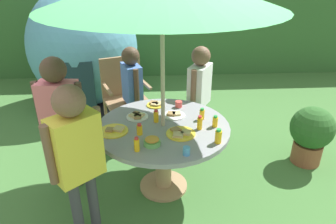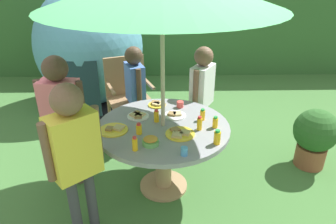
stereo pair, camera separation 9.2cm
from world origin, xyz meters
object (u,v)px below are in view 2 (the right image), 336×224
Objects in this scene: plate_far_left at (138,115)px; juice_bottle_back_edge at (200,124)px; plate_near_right at (157,104)px; juice_bottle_mid_right at (217,137)px; cup_far at (184,151)px; juice_bottle_near_left at (215,122)px; juice_bottle_spot_a at (139,129)px; child_in_yellow_shirt at (74,146)px; plate_front_edge at (175,115)px; juice_bottle_spot_b at (135,144)px; dome_tent at (89,47)px; child_in_pink_shirt at (61,107)px; plate_center_front at (180,133)px; juice_bottle_mid_left at (203,115)px; juice_bottle_far_right at (156,116)px; potted_plant at (315,135)px; child_in_blue_shirt at (135,83)px; child_in_white_shirt at (202,86)px; wooden_chair at (128,92)px; plate_center_back at (114,129)px; cup_near at (180,104)px; snack_bowl at (151,141)px; garden_table at (163,139)px.

juice_bottle_back_edge is (0.57, -0.27, 0.05)m from plate_far_left.
plate_near_right is 1.40× the size of juice_bottle_back_edge.
cup_far is (-0.28, -0.16, -0.02)m from juice_bottle_mid_right.
juice_bottle_spot_a is (-0.68, -0.10, -0.00)m from juice_bottle_near_left.
plate_front_edge is (0.77, 0.75, -0.13)m from child_in_yellow_shirt.
dome_tent is at bearing 108.74° from juice_bottle_spot_b.
plate_center_front is (1.08, -0.28, -0.14)m from child_in_pink_shirt.
juice_bottle_spot_a is (-0.36, 0.02, 0.04)m from plate_center_front.
juice_bottle_far_right is at bearing -176.55° from juice_bottle_mid_left.
dome_tent is 3.35m from potted_plant.
plate_near_right is 0.95m from cup_far.
juice_bottle_near_left is 0.54m from cup_far.
plate_far_left is at bearing 172.69° from juice_bottle_mid_left.
juice_bottle_spot_a is at bearing -13.43° from child_in_blue_shirt.
juice_bottle_near_left is (1.58, -2.23, -0.13)m from dome_tent.
dome_tent reaches higher than potted_plant.
child_in_white_shirt reaches higher than juice_bottle_far_right.
plate_front_edge is (0.56, -0.98, 0.15)m from wooden_chair.
child_in_white_shirt is at bearing 91.21° from juice_bottle_near_left.
child_in_pink_shirt reaches higher than juice_bottle_back_edge.
juice_bottle_near_left is at bearing 2.28° from plate_center_back.
juice_bottle_near_left is at bearing -57.33° from juice_bottle_mid_left.
dome_tent reaches higher than plate_center_front.
plate_center_back is 2.28× the size of juice_bottle_mid_left.
child_in_pink_shirt reaches higher than juice_bottle_mid_left.
child_in_pink_shirt is 1.16m from cup_near.
child_in_yellow_shirt is at bearing -174.87° from cup_far.
snack_bowl is 0.56m from plate_front_edge.
garden_table is 0.47m from plate_near_right.
wooden_chair is at bearing 101.33° from plate_far_left.
cup_far is (0.60, -0.40, 0.03)m from plate_center_back.
plate_front_edge and plate_center_back have the same top height.
plate_front_edge reaches higher than garden_table.
juice_bottle_spot_a is (-0.15, -0.22, -0.01)m from juice_bottle_far_right.
dome_tent is at bearing 115.34° from cup_far.
juice_bottle_spot_b is (-1.87, -0.75, 0.39)m from potted_plant.
child_in_white_shirt is at bearing 43.68° from plate_center_back.
dome_tent is 6.99× the size of plate_center_front.
child_in_yellow_shirt is (-0.33, -1.48, 0.08)m from child_in_blue_shirt.
plate_front_edge is at bearing 146.09° from juice_bottle_near_left.
juice_bottle_far_right is at bearing 130.10° from garden_table.
garden_table is 1.25m from wooden_chair.
juice_bottle_spot_b reaches higher than potted_plant.
plate_front_edge is at bearing -59.86° from dome_tent.
juice_bottle_far_right is (-0.53, 0.12, 0.01)m from juice_bottle_near_left.
juice_bottle_far_right is at bearing 129.82° from plate_center_front.
child_in_blue_shirt reaches higher than plate_center_back.
plate_far_left is at bearing 154.62° from juice_bottle_back_edge.
child_in_blue_shirt is 6.62× the size of plate_near_right.
garden_table is at bearing -0.00° from child_in_pink_shirt.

